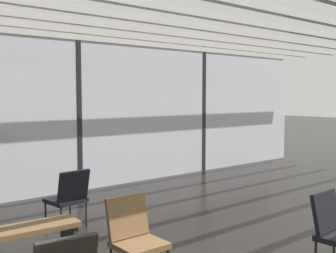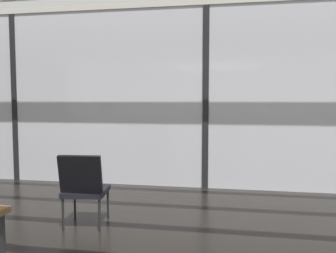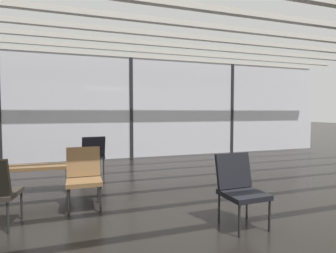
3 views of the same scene
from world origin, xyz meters
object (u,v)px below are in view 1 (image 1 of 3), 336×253
Objects in this scene: lounge_chair_2 at (336,228)px; parked_airplane at (42,95)px; lounge_chair_3 at (134,234)px; lounge_chair_4 at (69,195)px; waiting_bench at (11,239)px.

parked_airplane is at bearing 81.49° from lounge_chair_2.
parked_airplane is 12.30× the size of lounge_chair_3.
lounge_chair_3 is at bearing -107.41° from parked_airplane.
lounge_chair_2 is (-1.15, -10.67, -1.44)m from parked_airplane.
parked_airplane is 9.97m from lounge_chair_3.
lounge_chair_4 is at bearing -110.10° from parked_airplane.
lounge_chair_2 is at bearing -96.15° from parked_airplane.
lounge_chair_2 and lounge_chair_3 have the same top height.
lounge_chair_2 reaches higher than waiting_bench.
lounge_chair_4 is (-1.57, 3.23, 0.00)m from lounge_chair_2.
waiting_bench is (-0.92, 1.04, -0.13)m from lounge_chair_3.
lounge_chair_4 is 1.49m from waiting_bench.
lounge_chair_2 is at bearing 108.88° from lounge_chair_4.
lounge_chair_3 is at bearing 76.29° from lounge_chair_4.
lounge_chair_3 is (-2.95, -9.41, -1.44)m from parked_airplane.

